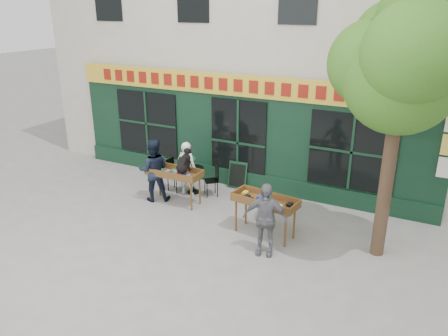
# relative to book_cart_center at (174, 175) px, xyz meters

# --- Properties ---
(ground) EXTENTS (80.00, 80.00, 0.00)m
(ground) POSITION_rel_book_cart_center_xyz_m (1.02, -0.50, -0.82)
(ground) COLOR slate
(ground) RESTS_ON ground
(building) EXTENTS (14.00, 7.26, 10.00)m
(building) POSITION_rel_book_cart_center_xyz_m (1.02, 5.48, 4.15)
(building) COLOR beige
(building) RESTS_ON ground
(street_tree) EXTENTS (3.05, 2.90, 5.60)m
(street_tree) POSITION_rel_book_cart_center_xyz_m (5.36, -0.14, 3.29)
(street_tree) COLOR #382619
(street_tree) RESTS_ON ground
(book_cart_center) EXTENTS (1.50, 0.62, 0.99)m
(book_cart_center) POSITION_rel_book_cart_center_xyz_m (0.00, 0.00, 0.00)
(book_cart_center) COLOR brown
(book_cart_center) RESTS_ON ground
(dog) EXTENTS (0.34, 0.60, 0.60)m
(dog) POSITION_rel_book_cart_center_xyz_m (0.35, -0.05, 0.47)
(dog) COLOR black
(dog) RESTS_ON book_cart_center
(woman) EXTENTS (0.57, 0.37, 1.55)m
(woman) POSITION_rel_book_cart_center_xyz_m (-0.00, 0.65, -0.04)
(woman) COLOR white
(woman) RESTS_ON ground
(book_cart_right) EXTENTS (1.57, 0.82, 0.99)m
(book_cart_right) POSITION_rel_book_cart_center_xyz_m (2.83, -0.55, 0.00)
(book_cart_right) COLOR brown
(book_cart_right) RESTS_ON ground
(man_right) EXTENTS (1.02, 0.59, 1.63)m
(man_right) POSITION_rel_book_cart_center_xyz_m (3.13, -1.30, -0.01)
(man_right) COLOR slate
(man_right) RESTS_ON ground
(bistro_table) EXTENTS (0.60, 0.60, 0.76)m
(bistro_table) POSITION_rel_book_cart_center_xyz_m (0.10, 0.82, -0.28)
(bistro_table) COLOR black
(bistro_table) RESTS_ON ground
(bistro_chair_left) EXTENTS (0.39, 0.38, 0.95)m
(bistro_chair_left) POSITION_rel_book_cart_center_xyz_m (-0.54, 0.72, -0.26)
(bistro_chair_left) COLOR black
(bistro_chair_left) RESTS_ON ground
(bistro_chair_right) EXTENTS (0.51, 0.51, 0.95)m
(bistro_chair_right) POSITION_rel_book_cart_center_xyz_m (0.71, 0.93, -0.26)
(bistro_chair_right) COLOR black
(bistro_chair_right) RESTS_ON ground
(potted_plant) EXTENTS (0.19, 0.15, 0.33)m
(potted_plant) POSITION_rel_book_cart_center_xyz_m (0.10, 0.82, 0.11)
(potted_plant) COLOR gray
(potted_plant) RESTS_ON bistro_table
(man_left) EXTENTS (1.07, 1.00, 1.74)m
(man_left) POSITION_rel_book_cart_center_xyz_m (-0.60, -0.08, 0.05)
(man_left) COLOR black
(man_left) RESTS_ON ground
(chalkboard) EXTENTS (0.57, 0.24, 0.79)m
(chalkboard) POSITION_rel_book_cart_center_xyz_m (1.07, 1.69, -0.42)
(chalkboard) COLOR black
(chalkboard) RESTS_ON ground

